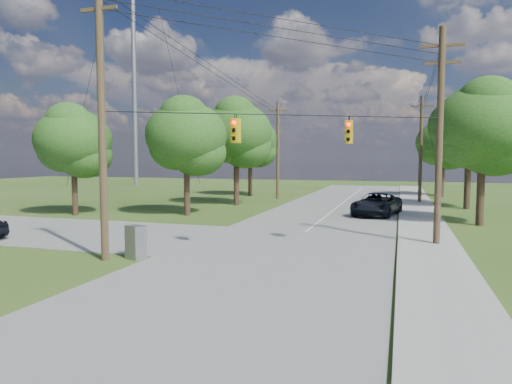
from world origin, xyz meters
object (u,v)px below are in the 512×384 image
(pole_ne, at_px, (440,133))
(pole_north_e, at_px, (421,149))
(pole_north_w, at_px, (278,149))
(control_cabinet, at_px, (136,242))
(pole_sw, at_px, (102,111))
(car_main_north, at_px, (377,204))

(pole_ne, distance_m, pole_north_e, 22.00)
(pole_north_w, height_order, control_cabinet, pole_north_w)
(pole_sw, height_order, car_main_north, pole_sw)
(pole_north_e, height_order, control_cabinet, pole_north_e)
(pole_north_w, bearing_deg, pole_sw, -89.23)
(pole_ne, xyz_separation_m, control_cabinet, (-12.40, -7.00, -4.75))
(pole_sw, bearing_deg, pole_ne, 29.38)
(car_main_north, bearing_deg, pole_north_w, 145.98)
(pole_north_e, bearing_deg, pole_north_w, 180.00)
(pole_north_e, distance_m, car_main_north, 12.14)
(pole_north_w, distance_m, control_cabinet, 29.37)
(pole_sw, distance_m, pole_north_w, 29.62)
(car_main_north, relative_size, control_cabinet, 4.09)
(pole_ne, distance_m, pole_north_w, 26.03)
(pole_ne, xyz_separation_m, car_main_north, (-3.40, 11.17, -4.62))
(car_main_north, bearing_deg, pole_ne, -61.19)
(pole_ne, xyz_separation_m, pole_north_e, (-0.00, 22.00, -0.34))
(pole_north_e, relative_size, control_cabinet, 6.97)
(pole_ne, relative_size, control_cabinet, 7.31)
(pole_north_w, relative_size, control_cabinet, 6.97)
(control_cabinet, bearing_deg, pole_north_e, 90.05)
(pole_north_e, bearing_deg, pole_ne, -90.00)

